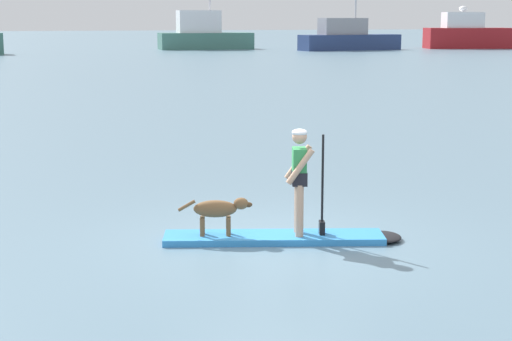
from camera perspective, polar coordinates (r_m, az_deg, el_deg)
name	(u,v)px	position (r m, az deg, el deg)	size (l,w,h in m)	color
ground_plane	(274,241)	(12.51, 1.23, -4.86)	(400.00, 400.00, 0.00)	slate
paddleboard	(289,237)	(12.51, 2.28, -4.63)	(3.63, 1.50, 0.10)	#338CD8
person_paddler	(300,174)	(12.31, 3.07, -0.24)	(0.66, 0.56, 1.60)	tan
dog	(219,210)	(12.38, -2.59, -2.72)	(1.10, 0.38, 0.57)	brown
moored_boat_far_starboard	(203,35)	(87.87, -3.64, 9.31)	(9.75, 3.72, 8.74)	#3F7266
moored_boat_outer	(348,38)	(85.90, 6.36, 9.06)	(11.05, 4.20, 8.60)	navy
moored_boat_center	(467,34)	(92.88, 14.30, 9.08)	(9.46, 4.88, 4.49)	maroon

